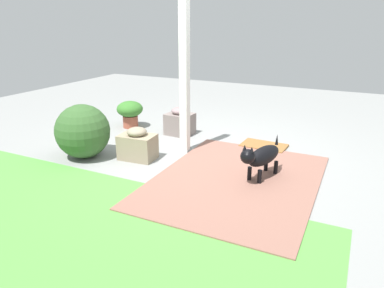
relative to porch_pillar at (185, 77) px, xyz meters
The scene contains 10 objects.
ground_plane 1.09m from the porch_pillar, 150.05° to the left, with size 12.00×12.00×0.00m, color gray.
brick_path 1.56m from the porch_pillar, 147.85° to the left, with size 1.80×2.40×0.02m, color #8B5E4F.
lawn_patch 2.78m from the porch_pillar, 82.48° to the left, with size 5.20×2.80×0.01m, color #529C3F.
porch_pillar is the anchor object (origin of this frame).
stone_planter_nearest 1.17m from the porch_pillar, 57.14° to the right, with size 0.44×0.38×0.45m.
stone_planter_mid 1.10m from the porch_pillar, 50.76° to the left, with size 0.50×0.36×0.44m.
round_shrub 1.55m from the porch_pillar, 34.89° to the left, with size 0.73×0.73×0.73m, color #345A2B.
terracotta_pot_broad 1.73m from the porch_pillar, 25.20° to the right, with size 0.45×0.45×0.46m.
dog 1.51m from the porch_pillar, 159.66° to the left, with size 0.36×0.72×0.49m.
doormat 1.57m from the porch_pillar, 144.88° to the right, with size 0.65×0.40×0.03m, color olive.
Camera 1 is at (-1.90, 4.08, 1.77)m, focal length 33.12 mm.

